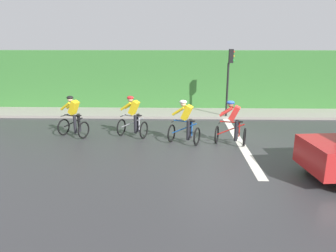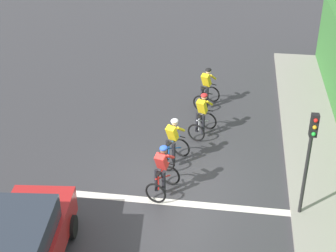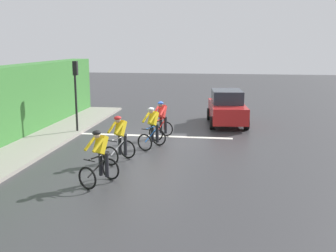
# 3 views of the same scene
# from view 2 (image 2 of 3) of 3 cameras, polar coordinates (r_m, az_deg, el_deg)

# --- Properties ---
(ground_plane) EXTENTS (80.00, 80.00, 0.00)m
(ground_plane) POSITION_cam_2_polar(r_m,az_deg,el_deg) (15.84, 1.01, -6.79)
(ground_plane) COLOR #333335
(sidewalk_kerb) EXTENTS (2.80, 19.92, 0.12)m
(sidewalk_kerb) POSITION_cam_2_polar(r_m,az_deg,el_deg) (17.69, 17.71, -3.90)
(sidewalk_kerb) COLOR gray
(sidewalk_kerb) RESTS_ON ground
(road_marking_stop_line) EXTENTS (7.00, 0.30, 0.01)m
(road_marking_stop_line) POSITION_cam_2_polar(r_m,az_deg,el_deg) (15.14, 0.57, -8.71)
(road_marking_stop_line) COLOR silver
(road_marking_stop_line) RESTS_ON ground
(cyclist_lead) EXTENTS (1.06, 1.26, 1.66)m
(cyclist_lead) POSITION_cam_2_polar(r_m,az_deg,el_deg) (20.27, 4.41, 4.25)
(cyclist_lead) COLOR black
(cyclist_lead) RESTS_ON ground
(cyclist_second) EXTENTS (1.02, 1.25, 1.66)m
(cyclist_second) POSITION_cam_2_polar(r_m,az_deg,el_deg) (18.15, 3.94, 1.14)
(cyclist_second) COLOR black
(cyclist_second) RESTS_ON ground
(cyclist_mid) EXTENTS (1.04, 1.26, 1.66)m
(cyclist_mid) POSITION_cam_2_polar(r_m,az_deg,el_deg) (16.45, 0.58, -1.97)
(cyclist_mid) COLOR black
(cyclist_mid) RESTS_ON ground
(cyclist_fourth) EXTENTS (0.96, 1.23, 1.66)m
(cyclist_fourth) POSITION_cam_2_polar(r_m,az_deg,el_deg) (15.03, -0.64, -5.29)
(cyclist_fourth) COLOR black
(cyclist_fourth) RESTS_ON ground
(car_red) EXTENTS (2.21, 4.26, 1.76)m
(car_red) POSITION_cam_2_polar(r_m,az_deg,el_deg) (12.94, -16.10, -12.85)
(car_red) COLOR #B21E1E
(car_red) RESTS_ON ground
(traffic_light_near_crossing) EXTENTS (0.21, 0.31, 3.34)m
(traffic_light_near_crossing) POSITION_cam_2_polar(r_m,az_deg,el_deg) (13.88, 15.85, -2.71)
(traffic_light_near_crossing) COLOR black
(traffic_light_near_crossing) RESTS_ON ground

